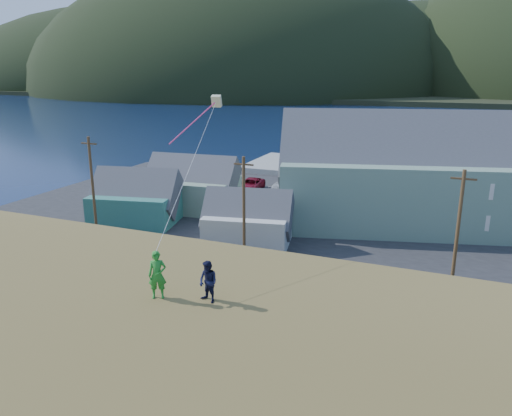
{
  "coord_description": "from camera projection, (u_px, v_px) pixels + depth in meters",
  "views": [
    {
      "loc": [
        10.77,
        -32.25,
        15.16
      ],
      "look_at": [
        2.31,
        -11.65,
        8.8
      ],
      "focal_mm": 35.0,
      "sensor_mm": 36.0,
      "label": 1
    }
  ],
  "objects": [
    {
      "name": "waterfront_lot",
      "position": [
        340.0,
        217.0,
        51.89
      ],
      "size": [
        72.0,
        36.0,
        0.12
      ],
      "primitive_type": "cube",
      "color": "#28282B",
      "rests_on": "ground"
    },
    {
      "name": "utility_poles",
      "position": [
        244.0,
        209.0,
        38.37
      ],
      "size": [
        29.99,
        0.24,
        9.27
      ],
      "color": "#47331E",
      "rests_on": "waterfront_lot"
    },
    {
      "name": "kite_flyer_navy",
      "position": [
        208.0,
        282.0,
        17.28
      ],
      "size": [
        0.87,
        0.77,
        1.5
      ],
      "primitive_type": "imported",
      "rotation": [
        0.0,
        0.0,
        -0.32
      ],
      "color": "black",
      "rests_on": "hillside"
    },
    {
      "name": "parked_cars",
      "position": [
        277.0,
        192.0,
        58.73
      ],
      "size": [
        24.8,
        13.6,
        1.58
      ],
      "color": "white",
      "rests_on": "waterfront_lot"
    },
    {
      "name": "shed_palegreen_far",
      "position": [
        351.0,
        169.0,
        61.39
      ],
      "size": [
        12.88,
        9.19,
        7.85
      ],
      "rotation": [
        0.0,
        0.0,
        0.24
      ],
      "color": "gray",
      "rests_on": "waterfront_lot"
    },
    {
      "name": "far_shore",
      "position": [
        448.0,
        88.0,
        330.08
      ],
      "size": [
        900.0,
        320.0,
        2.0
      ],
      "primitive_type": "cube",
      "color": "black",
      "rests_on": "ground"
    },
    {
      "name": "ground",
      "position": [
        287.0,
        279.0,
        36.78
      ],
      "size": [
        900.0,
        900.0,
        0.0
      ],
      "primitive_type": "plane",
      "color": "#0A1638",
      "rests_on": "ground"
    },
    {
      "name": "grass_strip",
      "position": [
        278.0,
        289.0,
        34.99
      ],
      "size": [
        110.0,
        8.0,
        0.1
      ],
      "primitive_type": "cube",
      "color": "#4C3D19",
      "rests_on": "ground"
    },
    {
      "name": "wharf",
      "position": [
        336.0,
        168.0,
        74.43
      ],
      "size": [
        26.0,
        14.0,
        0.9
      ],
      "primitive_type": "cube",
      "color": "gray",
      "rests_on": "ground"
    },
    {
      "name": "shed_palegreen_near",
      "position": [
        191.0,
        186.0,
        53.88
      ],
      "size": [
        10.4,
        7.08,
        7.2
      ],
      "rotation": [
        0.0,
        0.0,
        0.09
      ],
      "color": "slate",
      "rests_on": "waterfront_lot"
    },
    {
      "name": "kite_rig",
      "position": [
        212.0,
        106.0,
        23.79
      ],
      "size": [
        1.48,
        4.38,
        9.58
      ],
      "color": "beige",
      "rests_on": "ground"
    },
    {
      "name": "shed_white",
      "position": [
        248.0,
        220.0,
        42.98
      ],
      "size": [
        8.44,
        6.42,
        6.05
      ],
      "rotation": [
        0.0,
        0.0,
        0.2
      ],
      "color": "silver",
      "rests_on": "waterfront_lot"
    },
    {
      "name": "lodge",
      "position": [
        485.0,
        176.0,
        47.05
      ],
      "size": [
        39.86,
        20.24,
        13.51
      ],
      "rotation": [
        0.0,
        0.0,
        0.26
      ],
      "color": "slate",
      "rests_on": "waterfront_lot"
    },
    {
      "name": "shed_teal",
      "position": [
        136.0,
        199.0,
        49.26
      ],
      "size": [
        9.51,
        7.54,
        6.68
      ],
      "rotation": [
        0.0,
        0.0,
        0.21
      ],
      "color": "#2F6F66",
      "rests_on": "waterfront_lot"
    },
    {
      "name": "kite_flyer_green",
      "position": [
        157.0,
        275.0,
        17.54
      ],
      "size": [
        0.76,
        0.67,
        1.75
      ],
      "primitive_type": "imported",
      "rotation": [
        0.0,
        0.0,
        0.48
      ],
      "color": "#238229",
      "rests_on": "hillside"
    }
  ]
}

